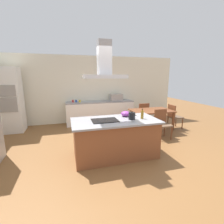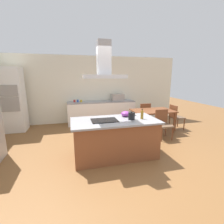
% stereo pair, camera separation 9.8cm
% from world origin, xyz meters
% --- Properties ---
extents(ground, '(16.00, 16.00, 0.00)m').
position_xyz_m(ground, '(0.00, 1.50, 0.00)').
color(ground, brown).
extents(wall_back, '(7.20, 0.10, 2.70)m').
position_xyz_m(wall_back, '(0.00, 3.25, 1.35)').
color(wall_back, silver).
rests_on(wall_back, ground).
extents(kitchen_island, '(2.02, 1.02, 0.90)m').
position_xyz_m(kitchen_island, '(0.00, 0.00, 0.45)').
color(kitchen_island, brown).
rests_on(kitchen_island, ground).
extents(cooktop, '(0.60, 0.44, 0.01)m').
position_xyz_m(cooktop, '(-0.25, 0.00, 0.91)').
color(cooktop, black).
rests_on(cooktop, kitchen_island).
extents(tea_kettle, '(0.21, 0.16, 0.20)m').
position_xyz_m(tea_kettle, '(0.39, -0.07, 0.99)').
color(tea_kettle, black).
rests_on(tea_kettle, kitchen_island).
extents(olive_oil_bottle, '(0.07, 0.07, 0.24)m').
position_xyz_m(olive_oil_bottle, '(0.65, -0.07, 1.00)').
color(olive_oil_bottle, olive).
rests_on(olive_oil_bottle, kitchen_island).
extents(mixing_bowl, '(0.24, 0.24, 0.13)m').
position_xyz_m(mixing_bowl, '(0.35, 0.26, 0.97)').
color(mixing_bowl, purple).
rests_on(mixing_bowl, kitchen_island).
extents(back_counter, '(2.71, 0.62, 0.90)m').
position_xyz_m(back_counter, '(0.23, 2.88, 0.45)').
color(back_counter, white).
rests_on(back_counter, ground).
extents(countertop_microwave, '(0.50, 0.38, 0.28)m').
position_xyz_m(countertop_microwave, '(0.91, 2.88, 1.04)').
color(countertop_microwave, '#9E9993').
rests_on(countertop_microwave, back_counter).
extents(coffee_mug_red, '(0.08, 0.08, 0.09)m').
position_xyz_m(coffee_mug_red, '(-0.84, 2.95, 0.95)').
color(coffee_mug_red, red).
rests_on(coffee_mug_red, back_counter).
extents(coffee_mug_blue, '(0.08, 0.08, 0.09)m').
position_xyz_m(coffee_mug_blue, '(-0.72, 2.94, 0.95)').
color(coffee_mug_blue, '#2D56B2').
rests_on(coffee_mug_blue, back_counter).
extents(coffee_mug_yellow, '(0.08, 0.08, 0.09)m').
position_xyz_m(coffee_mug_yellow, '(-0.58, 2.87, 0.95)').
color(coffee_mug_yellow, gold).
rests_on(coffee_mug_yellow, back_counter).
extents(wall_oven_stack, '(0.70, 0.66, 2.20)m').
position_xyz_m(wall_oven_stack, '(-2.90, 2.65, 1.10)').
color(wall_oven_stack, white).
rests_on(wall_oven_stack, ground).
extents(dining_table, '(1.40, 0.90, 0.75)m').
position_xyz_m(dining_table, '(1.75, 1.41, 0.67)').
color(dining_table, brown).
rests_on(dining_table, ground).
extents(chair_facing_island, '(0.42, 0.42, 0.89)m').
position_xyz_m(chair_facing_island, '(1.75, 0.74, 0.51)').
color(chair_facing_island, brown).
rests_on(chair_facing_island, ground).
extents(chair_at_right_end, '(0.42, 0.42, 0.89)m').
position_xyz_m(chair_at_right_end, '(2.66, 1.41, 0.51)').
color(chair_at_right_end, brown).
rests_on(chair_at_right_end, ground).
extents(chair_facing_back_wall, '(0.42, 0.42, 0.89)m').
position_xyz_m(chair_facing_back_wall, '(1.75, 2.07, 0.51)').
color(chair_facing_back_wall, brown).
rests_on(chair_facing_back_wall, ground).
extents(range_hood, '(0.90, 0.55, 0.78)m').
position_xyz_m(range_hood, '(-0.25, 0.00, 2.10)').
color(range_hood, '#ADADB2').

